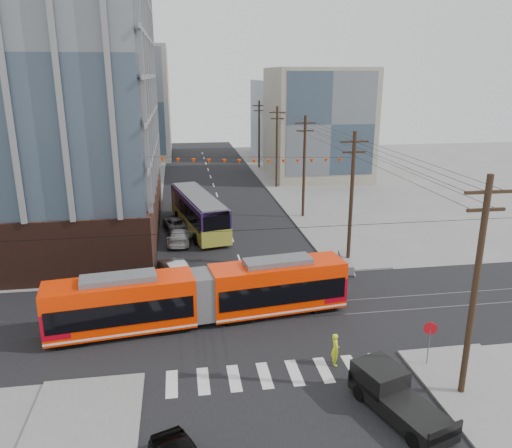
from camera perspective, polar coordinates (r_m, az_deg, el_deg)
The scene contains 16 objects.
ground at distance 29.87m, azimuth 1.54°, elevation -13.64°, with size 160.00×160.00×0.00m, color slate.
bg_bldg_nw_near at distance 78.51m, azimuth -18.23°, elevation 11.51°, with size 18.00×16.00×18.00m, color #8C99A5.
bg_bldg_ne_near at distance 76.52m, azimuth 7.01°, elevation 11.34°, with size 14.00×14.00×16.00m, color gray.
bg_bldg_nw_far at distance 97.88m, azimuth -14.72°, elevation 13.27°, with size 16.00×18.00×20.00m, color gray.
bg_bldg_ne_far at distance 96.39m, azimuth 4.89°, elevation 11.91°, with size 16.00×16.00×14.00m, color #8C99A5.
utility_pole_near at distance 25.32m, azimuth 23.71°, elevation -7.06°, with size 0.30×0.30×11.00m, color black.
utility_pole_far at distance 82.94m, azimuth 0.35°, elevation 10.14°, with size 0.30×0.30×11.00m, color black.
streetcar at distance 31.71m, azimuth -6.14°, elevation -8.16°, with size 18.70×2.63×3.60m, color #FD2A00, non-canonical shape.
city_bus at distance 50.24m, azimuth -6.58°, elevation 1.38°, with size 2.85×13.16×3.73m, color #291646, non-canonical shape.
pickup_truck at distance 24.95m, azimuth 16.20°, elevation -18.73°, with size 1.90×5.31×1.80m, color black, non-canonical shape.
parked_car_silver at distance 39.45m, azimuth -9.40°, elevation -4.93°, with size 1.43×4.11×1.36m, color #B1B2B4.
parked_car_white at distance 46.75m, azimuth -8.69°, elevation -1.37°, with size 1.96×4.83×1.40m, color silver.
parked_car_grey at distance 51.00m, azimuth -9.15°, elevation 0.08°, with size 2.12×4.60×1.28m, color #5A5C5F.
pedestrian at distance 27.99m, azimuth 9.04°, elevation -13.95°, with size 0.67×0.44×1.83m, color #D3F51F.
stop_sign at distance 28.87m, azimuth 19.11°, elevation -13.01°, with size 0.75×0.75×2.45m, color red, non-canonical shape.
jersey_barrier at distance 41.26m, azimuth 10.20°, elevation -4.37°, with size 0.93×4.15×0.83m, color slate.
Camera 1 is at (-4.75, -25.31, 15.13)m, focal length 35.00 mm.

